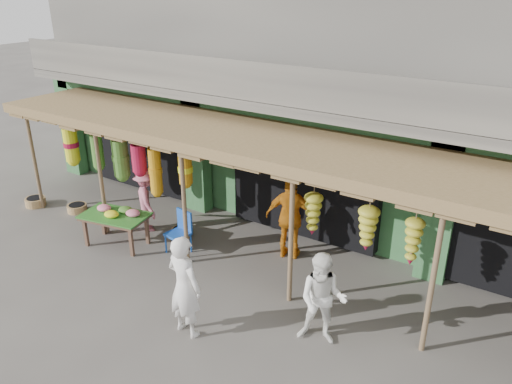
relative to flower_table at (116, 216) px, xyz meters
The scene contains 12 objects.
ground 3.43m from the flower_table, ahead, with size 80.00×80.00×0.00m, color #514C47.
building 6.82m from the flower_table, 58.04° to the left, with size 16.40×6.80×7.00m.
awning 3.87m from the flower_table, 21.83° to the left, with size 14.00×2.70×2.79m.
flower_table is the anchor object (origin of this frame).
blue_chair 1.52m from the flower_table, 21.57° to the left, with size 0.52×0.53×0.96m.
basket_left 3.52m from the flower_table, behind, with size 0.53×0.53×0.22m, color #9C7A47.
basket_mid 2.39m from the flower_table, 164.67° to the left, with size 0.50×0.50×0.19m, color olive.
basket_right 1.54m from the flower_table, 48.02° to the left, with size 0.45×0.45×0.20m, color #9F894A.
person_front 3.64m from the flower_table, 24.36° to the right, with size 0.67×0.44×1.85m, color white.
person_right 5.34m from the flower_table, ahead, with size 0.80×0.62×1.64m, color white.
person_vendor 3.92m from the flower_table, 25.31° to the left, with size 1.11×0.46×1.89m, color #C46E12.
person_shopper 0.93m from the flower_table, 85.58° to the left, with size 1.01×0.58×1.56m, color #C76981.
Camera 1 is at (4.77, -7.12, 5.63)m, focal length 35.00 mm.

